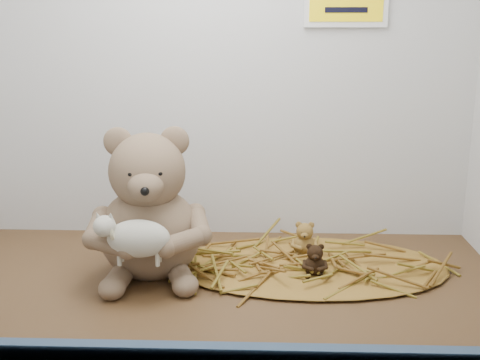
# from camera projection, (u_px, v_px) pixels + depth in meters

# --- Properties ---
(alcove_shell) EXTENTS (1.20, 0.60, 0.90)m
(alcove_shell) POSITION_uv_depth(u_px,v_px,m) (200.00, 46.00, 1.14)
(alcove_shell) COLOR #412A16
(alcove_shell) RESTS_ON ground
(front_rail) EXTENTS (1.19, 0.02, 0.04)m
(front_rail) POSITION_uv_depth(u_px,v_px,m) (180.00, 355.00, 0.89)
(front_rail) COLOR #354C66
(front_rail) RESTS_ON shelf_floor
(straw_bed) EXTENTS (0.57, 0.33, 0.01)m
(straw_bed) POSITION_uv_depth(u_px,v_px,m) (309.00, 265.00, 1.25)
(straw_bed) COLOR brown
(straw_bed) RESTS_ON shelf_floor
(main_teddy) EXTENTS (0.27, 0.29, 0.30)m
(main_teddy) POSITION_uv_depth(u_px,v_px,m) (149.00, 203.00, 1.18)
(main_teddy) COLOR #80644F
(main_teddy) RESTS_ON shelf_floor
(toy_lamb) EXTENTS (0.15, 0.09, 0.10)m
(toy_lamb) POSITION_uv_depth(u_px,v_px,m) (139.00, 239.00, 1.08)
(toy_lamb) COLOR beige
(toy_lamb) RESTS_ON main_teddy
(mini_teddy_tan) EXTENTS (0.06, 0.07, 0.07)m
(mini_teddy_tan) POSITION_uv_depth(u_px,v_px,m) (305.00, 237.00, 1.29)
(mini_teddy_tan) COLOR olive
(mini_teddy_tan) RESTS_ON straw_bed
(mini_teddy_brown) EXTENTS (0.05, 0.06, 0.06)m
(mini_teddy_brown) POSITION_uv_depth(u_px,v_px,m) (315.00, 258.00, 1.19)
(mini_teddy_brown) COLOR black
(mini_teddy_brown) RESTS_ON straw_bed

